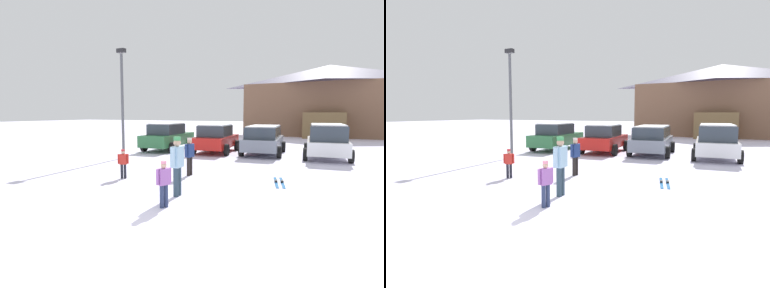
# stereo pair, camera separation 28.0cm
# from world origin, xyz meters

# --- Properties ---
(ground) EXTENTS (160.00, 160.00, 0.00)m
(ground) POSITION_xyz_m (0.00, 0.00, 0.00)
(ground) COLOR silver
(ski_lodge) EXTENTS (16.76, 11.17, 7.39)m
(ski_lodge) POSITION_xyz_m (3.02, 30.58, 3.74)
(ski_lodge) COLOR brown
(ski_lodge) RESTS_ON ground
(parked_green_coupe) EXTENTS (2.34, 4.69, 1.71)m
(parked_green_coupe) POSITION_xyz_m (-5.79, 11.92, 0.86)
(parked_green_coupe) COLOR #2D6D3D
(parked_green_coupe) RESTS_ON ground
(parked_red_sedan) EXTENTS (2.41, 4.23, 1.67)m
(parked_red_sedan) POSITION_xyz_m (-2.56, 12.03, 0.84)
(parked_red_sedan) COLOR red
(parked_red_sedan) RESTS_ON ground
(parked_grey_wagon) EXTENTS (2.47, 4.57, 1.63)m
(parked_grey_wagon) POSITION_xyz_m (0.18, 12.45, 0.88)
(parked_grey_wagon) COLOR slate
(parked_grey_wagon) RESTS_ON ground
(parked_white_suv) EXTENTS (2.48, 4.54, 1.77)m
(parked_white_suv) POSITION_xyz_m (3.46, 12.34, 0.95)
(parked_white_suv) COLOR white
(parked_white_suv) RESTS_ON ground
(skier_teen_in_navy_coat) EXTENTS (0.26, 0.52, 1.41)m
(skier_teen_in_navy_coat) POSITION_xyz_m (-1.01, 5.34, 0.79)
(skier_teen_in_navy_coat) COLOR black
(skier_teen_in_navy_coat) RESTS_ON ground
(skier_adult_in_blue_parka) EXTENTS (0.26, 0.62, 1.67)m
(skier_adult_in_blue_parka) POSITION_xyz_m (-0.08, 2.68, 0.94)
(skier_adult_in_blue_parka) COLOR #2B3F4C
(skier_adult_in_blue_parka) RESTS_ON ground
(skier_child_in_red_jacket) EXTENTS (0.34, 0.26, 1.05)m
(skier_child_in_red_jacket) POSITION_xyz_m (-2.88, 3.83, 0.59)
(skier_child_in_red_jacket) COLOR black
(skier_child_in_red_jacket) RESTS_ON ground
(skier_child_in_purple_jacket) EXTENTS (0.27, 0.40, 1.16)m
(skier_child_in_purple_jacket) POSITION_xyz_m (0.13, 1.61, 0.66)
(skier_child_in_purple_jacket) COLOR navy
(skier_child_in_purple_jacket) RESTS_ON ground
(pair_of_skis) EXTENTS (0.64, 1.61, 0.08)m
(pair_of_skis) POSITION_xyz_m (2.23, 5.56, 0.02)
(pair_of_skis) COLOR #2469B0
(pair_of_skis) RESTS_ON ground
(lamp_post) EXTENTS (0.44, 0.24, 5.54)m
(lamp_post) POSITION_xyz_m (-6.02, 7.76, 3.12)
(lamp_post) COLOR #515459
(lamp_post) RESTS_ON ground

